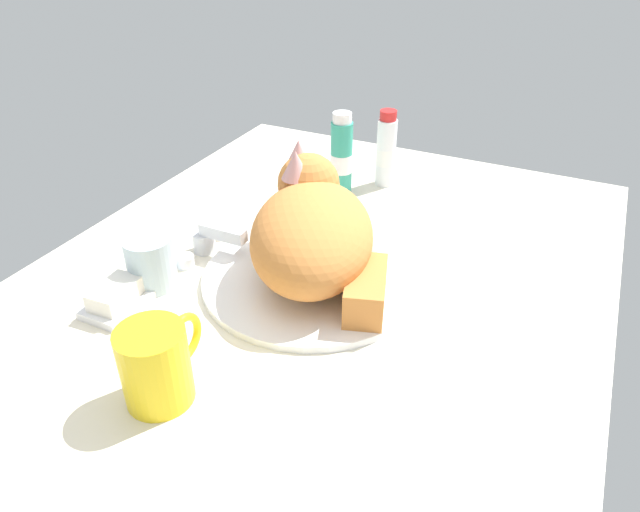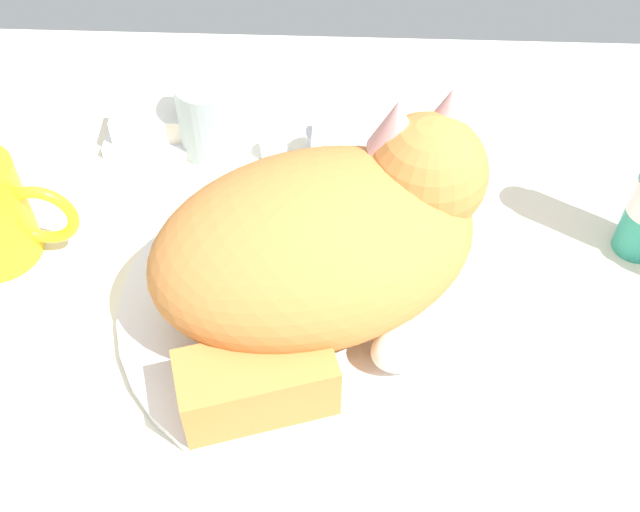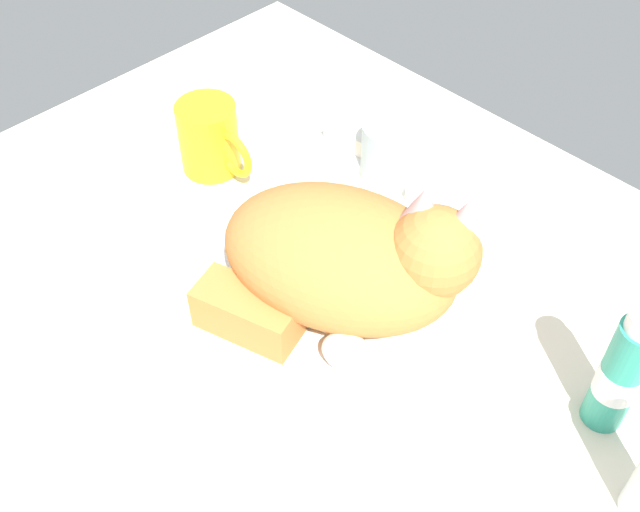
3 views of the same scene
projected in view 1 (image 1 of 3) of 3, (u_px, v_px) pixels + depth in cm
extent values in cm
cube|color=silver|center=(312.00, 289.00, 87.19)|extent=(110.00, 82.50, 3.00)
cylinder|color=white|center=(312.00, 277.00, 86.10)|extent=(32.40, 32.40, 1.09)
cylinder|color=silver|center=(204.00, 242.00, 92.56)|extent=(3.60, 3.60, 3.32)
cube|color=silver|center=(223.00, 233.00, 89.71)|extent=(2.00, 7.75, 2.00)
cylinder|color=silver|center=(185.00, 261.00, 89.17)|extent=(2.80, 2.80, 1.80)
cylinder|color=silver|center=(222.00, 232.00, 96.77)|extent=(2.80, 2.80, 1.80)
ellipsoid|color=#D17F3D|center=(312.00, 236.00, 82.33)|extent=(30.21, 25.56, 12.95)
sphere|color=#D17F3D|center=(309.00, 184.00, 88.59)|extent=(12.36, 12.36, 9.52)
ellipsoid|color=white|center=(308.00, 201.00, 88.03)|extent=(7.68, 7.15, 5.24)
cone|color=#DB9E9E|center=(296.00, 165.00, 84.72)|extent=(5.56, 5.56, 4.28)
cone|color=#DB9E9E|center=(299.00, 153.00, 88.33)|extent=(5.56, 5.56, 4.28)
cube|color=#D17F3D|center=(366.00, 290.00, 78.01)|extent=(12.22, 8.31, 5.19)
ellipsoid|color=white|center=(369.00, 247.00, 87.83)|extent=(6.53, 5.41, 4.67)
cylinder|color=yellow|center=(155.00, 366.00, 64.05)|extent=(7.74, 7.74, 9.62)
torus|color=yellow|center=(183.00, 339.00, 67.90)|extent=(6.39, 1.00, 6.39)
cylinder|color=silver|center=(151.00, 262.00, 83.40)|extent=(6.92, 6.92, 7.82)
cube|color=white|center=(118.00, 305.00, 80.41)|extent=(9.00, 6.40, 1.20)
cube|color=white|center=(115.00, 293.00, 79.40)|extent=(7.46, 4.83, 2.58)
cylinder|color=teal|center=(341.00, 159.00, 107.24)|extent=(4.04, 4.04, 13.92)
cylinder|color=white|center=(341.00, 163.00, 107.61)|extent=(4.12, 4.12, 3.48)
cylinder|color=white|center=(342.00, 118.00, 103.02)|extent=(3.43, 3.43, 1.80)
cylinder|color=white|center=(386.00, 153.00, 111.01)|extent=(3.70, 3.70, 12.95)
cylinder|color=white|center=(386.00, 156.00, 111.36)|extent=(3.78, 3.78, 3.24)
cylinder|color=red|center=(388.00, 115.00, 107.05)|extent=(3.15, 3.15, 1.80)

